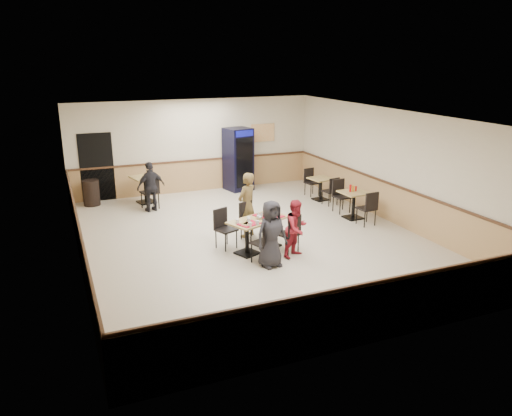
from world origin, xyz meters
name	(u,v)px	position (x,y,z in m)	size (l,w,h in m)	color
ground	(252,239)	(0.00, 0.00, 0.00)	(10.00, 10.00, 0.00)	beige
room_shell	(275,186)	(1.78, 2.55, 0.58)	(10.00, 10.00, 10.00)	silver
main_table	(258,229)	(-0.13, -0.69, 0.50)	(1.56, 1.17, 0.75)	black
main_chairs	(257,231)	(-0.18, -0.71, 0.48)	(1.76, 1.99, 0.95)	black
diner_woman_left	(271,234)	(-0.24, -1.65, 0.73)	(0.71, 0.46, 1.45)	black
diner_woman_right	(296,228)	(0.51, -1.35, 0.65)	(0.63, 0.49, 1.31)	maroon
diner_man_opposite	(247,205)	(-0.03, 0.27, 0.81)	(0.59, 0.39, 1.62)	brown
lone_diner	(151,187)	(-1.80, 3.27, 0.72)	(0.85, 0.35, 1.44)	black
tabletop_clutter	(259,219)	(-0.14, -0.75, 0.77)	(1.25, 0.96, 0.12)	red
side_table_near	(354,201)	(3.20, 0.47, 0.50)	(0.75, 0.75, 0.76)	black
side_table_near_chair_south	(366,207)	(3.20, -0.13, 0.48)	(0.44, 0.44, 0.96)	black
side_table_near_chair_north	(342,196)	(3.20, 1.08, 0.48)	(0.44, 0.44, 0.96)	black
side_table_far	(321,185)	(3.27, 2.43, 0.46)	(0.74, 0.74, 0.70)	black
side_table_far_chair_south	(330,190)	(3.27, 1.87, 0.44)	(0.41, 0.41, 0.89)	black
side_table_far_chair_north	(312,182)	(3.27, 2.99, 0.44)	(0.41, 0.41, 0.89)	black
condiment_caddy	(352,188)	(3.17, 0.52, 0.85)	(0.23, 0.06, 0.20)	red
back_table	(145,185)	(-1.80, 4.20, 0.55)	(0.92, 0.92, 0.82)	black
back_table_chair_lone	(150,191)	(-1.80, 3.54, 0.52)	(0.48, 0.48, 1.04)	black
pepsi_cooler	(238,159)	(1.36, 4.59, 1.03)	(0.93, 0.93, 2.06)	black
trash_bin	(91,193)	(-3.36, 4.55, 0.38)	(0.49, 0.49, 0.77)	black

